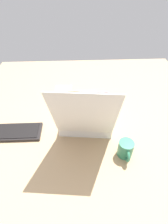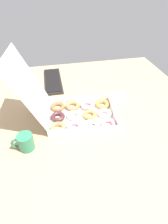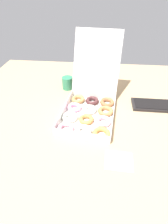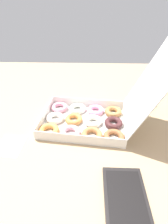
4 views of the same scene
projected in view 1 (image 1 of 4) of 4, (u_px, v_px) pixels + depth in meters
The scene contains 5 objects.
ground_plane at pixel (92, 116), 125.47cm from camera, with size 180.00×180.00×2.00cm, color tan.
donut_box at pixel (86, 113), 119.48cm from camera, with size 38.77×63.63×45.37cm.
keyboard at pixel (6, 132), 110.78cm from camera, with size 43.98×14.76×2.20cm.
coffee_mug at pixel (126, 149), 96.09cm from camera, with size 8.49×12.32×9.83cm.
paper_napkin at pixel (63, 89), 149.60cm from camera, with size 13.61×11.57×0.15cm, color white.
Camera 1 is at (10.29, 92.23, 83.69)cm, focal length 28.00 mm.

